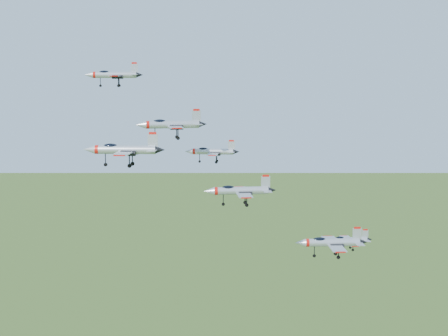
{
  "coord_description": "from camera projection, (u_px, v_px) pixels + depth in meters",
  "views": [
    {
      "loc": [
        4.54,
        -113.03,
        149.68
      ],
      "look_at": [
        6.18,
        2.29,
        133.14
      ],
      "focal_mm": 50.0,
      "sensor_mm": 36.0,
      "label": 1
    }
  ],
  "objects": [
    {
      "name": "jet_right_low",
      "position": [
        239.0,
        190.0,
        107.18
      ],
      "size": [
        12.69,
        10.51,
        3.39
      ],
      "rotation": [
        0.0,
        0.0,
        0.08
      ],
      "color": "#ACB1B9"
    },
    {
      "name": "jet_left_high",
      "position": [
        170.0,
        124.0,
        113.32
      ],
      "size": [
        13.12,
        10.98,
        3.51
      ],
      "rotation": [
        0.0,
        0.0,
        0.16
      ],
      "color": "#ACB1B9"
    },
    {
      "name": "jet_lead",
      "position": [
        113.0,
        75.0,
        127.06
      ],
      "size": [
        11.96,
        9.89,
        3.2
      ],
      "rotation": [
        0.0,
        0.0,
        0.07
      ],
      "color": "#ACB1B9"
    },
    {
      "name": "jet_right_high",
      "position": [
        123.0,
        149.0,
        99.67
      ],
      "size": [
        13.31,
        11.01,
        3.56
      ],
      "rotation": [
        0.0,
        0.0,
        -0.07
      ],
      "color": "#ACB1B9"
    },
    {
      "name": "jet_left_low",
      "position": [
        211.0,
        151.0,
        119.83
      ],
      "size": [
        10.62,
        8.79,
        2.84
      ],
      "rotation": [
        0.0,
        0.0,
        -0.08
      ],
      "color": "#ACB1B9"
    },
    {
      "name": "jet_trail",
      "position": [
        330.0,
        242.0,
        118.62
      ],
      "size": [
        14.02,
        11.53,
        3.75
      ],
      "rotation": [
        0.0,
        0.0,
        0.03
      ],
      "color": "#ACB1B9"
    },
    {
      "name": "jet_extra",
      "position": [
        347.0,
        240.0,
        129.75
      ],
      "size": [
        10.5,
        8.68,
        2.81
      ],
      "rotation": [
        0.0,
        0.0,
        0.07
      ],
      "color": "#ACB1B9"
    }
  ]
}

